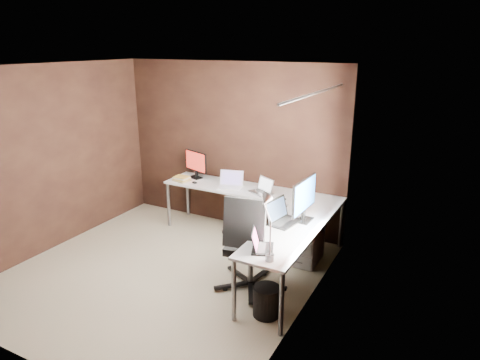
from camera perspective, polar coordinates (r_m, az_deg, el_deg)
name	(u,v)px	position (r m, az deg, el deg)	size (l,w,h in m)	color
room	(184,178)	(4.89, -7.45, 0.21)	(3.60, 3.60, 2.50)	tan
desk	(260,207)	(5.65, 2.66, -3.65)	(2.65, 2.25, 0.73)	white
drawer_pedestal	(304,239)	(5.69, 8.47, -7.80)	(0.42, 0.50, 0.60)	white
monitor_left	(196,163)	(6.66, -5.91, 2.27)	(0.47, 0.21, 0.42)	black
monitor_right	(304,197)	(5.06, 8.57, -2.30)	(0.16, 0.63, 0.52)	black
laptop_white	(231,184)	(6.25, -1.25, -0.49)	(0.40, 0.33, 0.23)	white
laptop_silver	(263,189)	(6.02, 3.02, -1.27)	(0.38, 0.34, 0.21)	silver
laptop_black_big	(281,217)	(5.07, 5.53, -4.97)	(0.36, 0.45, 0.27)	black
laptop_black_small	(260,245)	(4.42, 2.67, -8.68)	(0.31, 0.36, 0.20)	black
book_stack	(182,179)	(6.58, -7.79, 0.17)	(0.27, 0.23, 0.07)	tan
mouse_left	(195,183)	(6.44, -6.07, -0.34)	(0.09, 0.06, 0.04)	black
mouse_corner	(284,199)	(5.77, 5.84, -2.53)	(0.07, 0.05, 0.03)	black
desk_lamp	(267,219)	(4.13, 3.63, -5.16)	(0.20, 0.23, 0.64)	slate
office_chair	(249,261)	(5.01, 1.25, -10.79)	(0.66, 0.67, 1.18)	black
wastebasket	(266,301)	(4.66, 3.55, -15.82)	(0.29, 0.29, 0.33)	black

